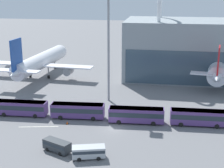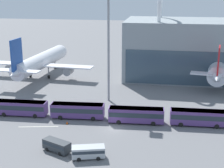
# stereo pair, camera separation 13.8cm
# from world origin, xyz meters

# --- Properties ---
(ground_plane) EXTENTS (440.00, 440.00, 0.00)m
(ground_plane) POSITION_xyz_m (0.00, 0.00, 0.00)
(ground_plane) COLOR slate
(airliner_at_gate_near) EXTENTS (35.06, 38.42, 14.38)m
(airliner_at_gate_near) POSITION_xyz_m (-29.51, 36.40, 5.05)
(airliner_at_gate_near) COLOR white
(airliner_at_gate_near) RESTS_ON ground_plane
(airliner_at_gate_far) EXTENTS (39.75, 42.48, 13.13)m
(airliner_at_gate_far) POSITION_xyz_m (25.75, 42.42, 5.05)
(airliner_at_gate_far) COLOR silver
(airliner_at_gate_far) RESTS_ON ground_plane
(shuttle_bus_1) EXTENTS (11.76, 3.15, 3.32)m
(shuttle_bus_1) POSITION_xyz_m (-21.83, 4.09, 1.95)
(shuttle_bus_1) COLOR #56387A
(shuttle_bus_1) RESTS_ON ground_plane
(shuttle_bus_2) EXTENTS (11.84, 3.53, 3.32)m
(shuttle_bus_2) POSITION_xyz_m (-8.86, 4.48, 1.95)
(shuttle_bus_2) COLOR #56387A
(shuttle_bus_2) RESTS_ON ground_plane
(shuttle_bus_3) EXTENTS (11.82, 3.44, 3.32)m
(shuttle_bus_3) POSITION_xyz_m (4.12, 3.90, 1.95)
(shuttle_bus_3) COLOR #56387A
(shuttle_bus_3) RESTS_ON ground_plane
(shuttle_bus_4) EXTENTS (11.76, 3.11, 3.32)m
(shuttle_bus_4) POSITION_xyz_m (17.09, 4.61, 1.95)
(shuttle_bus_4) COLOR #56387A
(shuttle_bus_4) RESTS_ON ground_plane
(service_van_foreground) EXTENTS (5.57, 3.97, 2.07)m
(service_van_foreground) POSITION_xyz_m (-8.45, -11.45, 1.23)
(service_van_foreground) COLOR #2D3338
(service_van_foreground) RESTS_ON ground_plane
(service_van_crossing) EXTENTS (5.95, 3.52, 2.12)m
(service_van_crossing) POSITION_xyz_m (-2.41, -12.90, 1.26)
(service_van_crossing) COLOR #B2B7BC
(service_van_crossing) RESTS_ON ground_plane
(floodlight_mast) EXTENTS (2.33, 2.33, 26.26)m
(floodlight_mast) POSITION_xyz_m (-4.20, 17.64, 16.65)
(floodlight_mast) COLOR gray
(floodlight_mast) RESTS_ON ground_plane
(lane_stripe_3) EXTENTS (6.69, 1.55, 0.01)m
(lane_stripe_3) POSITION_xyz_m (-9.10, 5.31, 0.00)
(lane_stripe_3) COLOR silver
(lane_stripe_3) RESTS_ON ground_plane
(lane_stripe_4) EXTENTS (8.15, 1.90, 0.01)m
(lane_stripe_4) POSITION_xyz_m (-15.72, -1.47, 0.00)
(lane_stripe_4) COLOR silver
(lane_stripe_4) RESTS_ON ground_plane
(traffic_cone_1) EXTENTS (0.61, 0.61, 0.63)m
(traffic_cone_1) POSITION_xyz_m (-10.24, 0.83, 0.31)
(traffic_cone_1) COLOR black
(traffic_cone_1) RESTS_ON ground_plane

